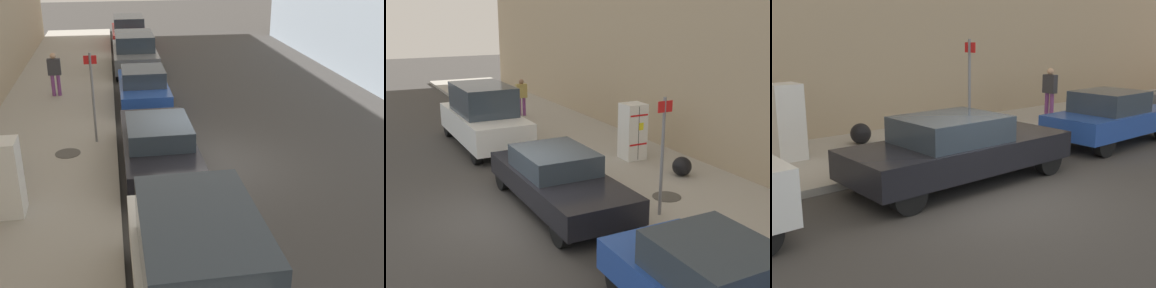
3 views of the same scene
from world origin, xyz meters
TOP-DOWN VIEW (x-y plane):
  - ground_plane at (0.00, 0.00)m, footprint 80.00×80.00m
  - sidewalk_slab at (-4.26, 0.00)m, footprint 4.06×44.00m
  - discarded_refrigerator at (-4.61, -2.05)m, footprint 0.67×0.65m
  - manhole_cover at (-3.60, 1.03)m, footprint 0.70×0.70m
  - street_sign_post at (-2.81, 1.80)m, footprint 0.36×0.07m
  - trash_bag at (-4.92, -0.06)m, footprint 0.53×0.53m
  - pedestrian_standing_near at (-4.38, 6.77)m, footprint 0.48×0.22m
  - parked_van_white at (-1.14, -6.01)m, footprint 1.91×4.93m
  - parked_sedan_dark at (-1.14, 0.03)m, footprint 1.84×4.72m
  - parked_hatchback_blue at (-1.14, 5.43)m, footprint 1.73×4.07m
  - parked_suv_gray at (-1.14, 10.79)m, footprint 1.95×4.72m
  - parked_suv_red at (-1.14, 16.61)m, footprint 1.88×4.59m

SIDE VIEW (x-z plane):
  - ground_plane at x=0.00m, z-range 0.00..0.00m
  - sidewalk_slab at x=-4.26m, z-range 0.00..0.15m
  - manhole_cover at x=-3.60m, z-range 0.15..0.17m
  - trash_bag at x=-4.92m, z-range 0.15..0.69m
  - parked_sedan_dark at x=-1.14m, z-range 0.02..1.40m
  - parked_hatchback_blue at x=-1.14m, z-range 0.01..1.46m
  - parked_suv_red at x=-1.14m, z-range 0.02..1.74m
  - parked_suv_gray at x=-1.14m, z-range 0.03..1.78m
  - discarded_refrigerator at x=-4.61m, z-range 0.15..1.86m
  - parked_van_white at x=-1.14m, z-range -0.02..2.11m
  - pedestrian_standing_near at x=-4.38m, z-range 0.28..1.93m
  - street_sign_post at x=-2.81m, z-range 0.31..2.96m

